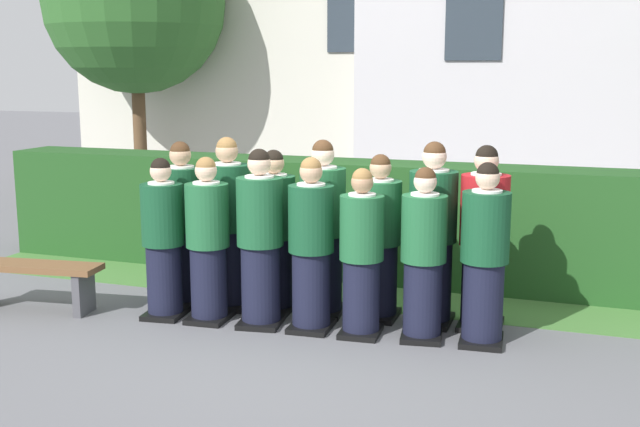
# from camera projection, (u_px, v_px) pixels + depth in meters

# --- Properties ---
(ground_plane) EXTENTS (60.00, 60.00, 0.00)m
(ground_plane) POSITION_uv_depth(u_px,v_px,m) (312.00, 329.00, 7.26)
(ground_plane) COLOR slate
(student_front_row_0) EXTENTS (0.41, 0.51, 1.55)m
(student_front_row_0) POSITION_uv_depth(u_px,v_px,m) (163.00, 242.00, 7.51)
(student_front_row_0) COLOR black
(student_front_row_0) RESTS_ON ground
(student_front_row_1) EXTENTS (0.41, 0.47, 1.58)m
(student_front_row_1) POSITION_uv_depth(u_px,v_px,m) (208.00, 244.00, 7.39)
(student_front_row_1) COLOR black
(student_front_row_1) RESTS_ON ground
(student_front_row_2) EXTENTS (0.45, 0.55, 1.66)m
(student_front_row_2) POSITION_uv_depth(u_px,v_px,m) (260.00, 242.00, 7.26)
(student_front_row_2) COLOR black
(student_front_row_2) RESTS_ON ground
(student_front_row_3) EXTENTS (0.42, 0.48, 1.60)m
(student_front_row_3) POSITION_uv_depth(u_px,v_px,m) (311.00, 249.00, 7.13)
(student_front_row_3) COLOR black
(student_front_row_3) RESTS_ON ground
(student_front_row_4) EXTENTS (0.40, 0.46, 1.52)m
(student_front_row_4) POSITION_uv_depth(u_px,v_px,m) (361.00, 257.00, 6.99)
(student_front_row_4) COLOR black
(student_front_row_4) RESTS_ON ground
(student_front_row_5) EXTENTS (0.42, 0.52, 1.54)m
(student_front_row_5) POSITION_uv_depth(u_px,v_px,m) (423.00, 258.00, 6.89)
(student_front_row_5) COLOR black
(student_front_row_5) RESTS_ON ground
(student_front_row_6) EXTENTS (0.42, 0.49, 1.60)m
(student_front_row_6) POSITION_uv_depth(u_px,v_px,m) (484.00, 259.00, 6.76)
(student_front_row_6) COLOR black
(student_front_row_6) RESTS_ON ground
(student_rear_row_0) EXTENTS (0.46, 0.56, 1.67)m
(student_rear_row_0) POSITION_uv_depth(u_px,v_px,m) (183.00, 227.00, 7.95)
(student_rear_row_0) COLOR black
(student_rear_row_0) RESTS_ON ground
(student_rear_row_1) EXTENTS (0.45, 0.56, 1.72)m
(student_rear_row_1) POSITION_uv_depth(u_px,v_px,m) (228.00, 227.00, 7.82)
(student_rear_row_1) COLOR black
(student_rear_row_1) RESTS_ON ground
(student_rear_row_2) EXTENTS (0.42, 0.49, 1.61)m
(student_rear_row_2) POSITION_uv_depth(u_px,v_px,m) (274.00, 235.00, 7.71)
(student_rear_row_2) COLOR black
(student_rear_row_2) RESTS_ON ground
(student_rear_row_3) EXTENTS (0.46, 0.57, 1.72)m
(student_rear_row_3) POSITION_uv_depth(u_px,v_px,m) (323.00, 232.00, 7.59)
(student_rear_row_3) COLOR black
(student_rear_row_3) RESTS_ON ground
(student_rear_row_4) EXTENTS (0.41, 0.47, 1.59)m
(student_rear_row_4) POSITION_uv_depth(u_px,v_px,m) (379.00, 241.00, 7.46)
(student_rear_row_4) COLOR black
(student_rear_row_4) RESTS_ON ground
(student_rear_row_5) EXTENTS (0.45, 0.54, 1.73)m
(student_rear_row_5) POSITION_uv_depth(u_px,v_px,m) (432.00, 238.00, 7.30)
(student_rear_row_5) COLOR black
(student_rear_row_5) RESTS_ON ground
(student_in_red_blazer) EXTENTS (0.44, 0.49, 1.71)m
(student_in_red_blazer) POSITION_uv_depth(u_px,v_px,m) (483.00, 242.00, 7.17)
(student_in_red_blazer) COLOR black
(student_in_red_blazer) RESTS_ON ground
(hedge) EXTENTS (9.32, 0.70, 1.34)m
(hedge) POSITION_uv_depth(u_px,v_px,m) (370.00, 220.00, 8.95)
(hedge) COLOR #214C1E
(hedge) RESTS_ON ground
(oak_tree_left) EXTENTS (3.24, 3.24, 5.16)m
(oak_tree_left) POSITION_uv_depth(u_px,v_px,m) (134.00, 3.00, 13.96)
(oak_tree_left) COLOR brown
(oak_tree_left) RESTS_ON ground
(wooden_bench) EXTENTS (1.43, 0.54, 0.48)m
(wooden_bench) POSITION_uv_depth(u_px,v_px,m) (32.00, 276.00, 7.77)
(wooden_bench) COLOR brown
(wooden_bench) RESTS_ON ground
(lawn_strip) EXTENTS (9.32, 0.90, 0.01)m
(lawn_strip) POSITION_uv_depth(u_px,v_px,m) (349.00, 295.00, 8.33)
(lawn_strip) COLOR #477A38
(lawn_strip) RESTS_ON ground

